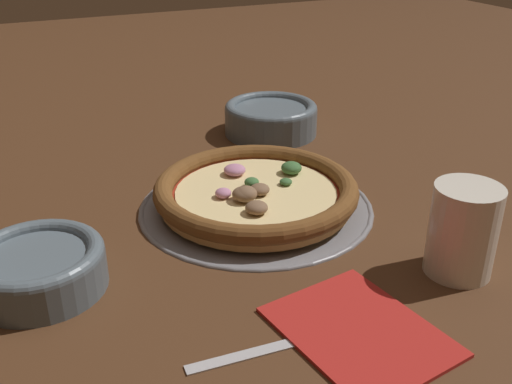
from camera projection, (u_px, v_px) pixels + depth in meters
ground_plane at (256, 208)px, 0.78m from camera, size 3.00×3.00×0.00m
pizza_tray at (256, 205)px, 0.78m from camera, size 0.30×0.30×0.01m
pizza at (256, 192)px, 0.77m from camera, size 0.26×0.26×0.04m
bowl_near at (271, 117)px, 1.02m from camera, size 0.16×0.16×0.05m
bowl_far at (38, 267)px, 0.61m from camera, size 0.14×0.14×0.05m
drinking_cup at (463, 230)px, 0.63m from camera, size 0.07×0.07×0.10m
napkin at (360, 330)px, 0.55m from camera, size 0.18×0.15×0.01m
fork at (297, 341)px, 0.54m from camera, size 0.03×0.19×0.00m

